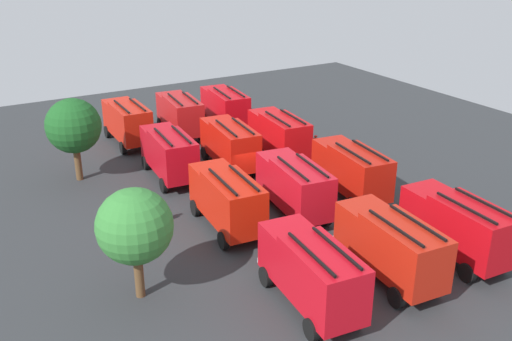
% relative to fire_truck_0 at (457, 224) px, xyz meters
% --- Properties ---
extents(ground_plane, '(65.03, 65.03, 0.00)m').
position_rel_fire_truck_0_xyz_m(ground_plane, '(14.31, 4.92, -2.15)').
color(ground_plane, '#2D3033').
extents(fire_truck_0, '(7.34, 3.12, 3.88)m').
position_rel_fire_truck_0_xyz_m(fire_truck_0, '(0.00, 0.00, 0.00)').
color(fire_truck_0, red).
rests_on(fire_truck_0, ground).
extents(fire_truck_1, '(7.44, 3.46, 3.88)m').
position_rel_fire_truck_0_xyz_m(fire_truck_1, '(9.62, -0.11, 0.00)').
color(fire_truck_1, red).
rests_on(fire_truck_1, ground).
extents(fire_truck_2, '(7.41, 3.35, 3.88)m').
position_rel_fire_truck_0_xyz_m(fire_truck_2, '(18.70, 0.16, 0.00)').
color(fire_truck_2, red).
rests_on(fire_truck_2, ground).
extents(fire_truck_3, '(7.44, 3.44, 3.88)m').
position_rel_fire_truck_0_xyz_m(fire_truck_3, '(28.03, 0.31, 0.00)').
color(fire_truck_3, red).
rests_on(fire_truck_3, ground).
extents(fire_truck_4, '(7.37, 3.23, 3.88)m').
position_rel_fire_truck_0_xyz_m(fire_truck_4, '(0.20, 4.86, 0.00)').
color(fire_truck_4, red).
rests_on(fire_truck_4, ground).
extents(fire_truck_5, '(7.46, 3.51, 3.88)m').
position_rel_fire_truck_0_xyz_m(fire_truck_5, '(9.37, 4.90, 0.00)').
color(fire_truck_5, red).
rests_on(fire_truck_5, ground).
extents(fire_truck_6, '(7.43, 3.41, 3.88)m').
position_rel_fire_truck_0_xyz_m(fire_truck_6, '(18.65, 4.78, 0.00)').
color(fire_truck_6, red).
rests_on(fire_truck_6, ground).
extents(fire_truck_7, '(7.42, 3.39, 3.88)m').
position_rel_fire_truck_0_xyz_m(fire_truck_7, '(28.10, 4.94, 0.00)').
color(fire_truck_7, red).
rests_on(fire_truck_7, ground).
extents(fire_truck_8, '(7.40, 3.33, 3.88)m').
position_rel_fire_truck_0_xyz_m(fire_truck_8, '(0.25, 10.00, 0.00)').
color(fire_truck_8, red).
rests_on(fire_truck_8, ground).
extents(fire_truck_9, '(7.38, 3.25, 3.88)m').
position_rel_fire_truck_0_xyz_m(fire_truck_9, '(9.78, 9.71, 0.00)').
color(fire_truck_9, red).
rests_on(fire_truck_9, ground).
extents(fire_truck_10, '(7.38, 3.26, 3.88)m').
position_rel_fire_truck_0_xyz_m(fire_truck_10, '(19.17, 9.70, 0.00)').
color(fire_truck_10, red).
rests_on(fire_truck_10, ground).
extents(fire_truck_11, '(7.27, 2.92, 3.88)m').
position_rel_fire_truck_0_xyz_m(fire_truck_11, '(28.36, 9.84, 0.00)').
color(fire_truck_11, red).
rests_on(fire_truck_11, ground).
extents(firefighter_0, '(0.44, 0.48, 1.60)m').
position_rel_fire_truck_0_xyz_m(firefighter_0, '(30.33, -3.46, -1.27)').
color(firefighter_0, black).
rests_on(firefighter_0, ground).
extents(firefighter_1, '(0.46, 0.47, 1.65)m').
position_rel_fire_truck_0_xyz_m(firefighter_1, '(17.87, -3.02, -1.23)').
color(firefighter_1, black).
rests_on(firefighter_1, ground).
extents(firefighter_2, '(0.40, 0.48, 1.69)m').
position_rel_fire_truck_0_xyz_m(firefighter_2, '(31.01, 6.96, -1.21)').
color(firefighter_2, black).
rests_on(firefighter_2, ground).
extents(firefighter_3, '(0.44, 0.28, 1.71)m').
position_rel_fire_truck_0_xyz_m(firefighter_3, '(12.57, 13.45, -1.19)').
color(firefighter_3, black).
rests_on(firefighter_3, ground).
extents(firefighter_4, '(0.43, 0.30, 1.84)m').
position_rel_fire_truck_0_xyz_m(firefighter_4, '(10.15, -2.34, -1.11)').
color(firefighter_4, black).
rests_on(firefighter_4, ground).
extents(tree_0, '(3.90, 3.90, 6.04)m').
position_rel_fire_truck_0_xyz_m(tree_0, '(5.50, 17.07, 1.91)').
color(tree_0, brown).
rests_on(tree_0, ground).
extents(tree_1, '(4.10, 4.10, 6.35)m').
position_rel_fire_truck_0_xyz_m(tree_1, '(22.54, 15.75, 2.12)').
color(tree_1, brown).
rests_on(tree_1, ground).
extents(traffic_cone_0, '(0.48, 0.48, 0.69)m').
position_rel_fire_truck_0_xyz_m(traffic_cone_0, '(4.47, 1.50, -1.81)').
color(traffic_cone_0, '#F2600C').
rests_on(traffic_cone_0, ground).
extents(traffic_cone_1, '(0.51, 0.51, 0.72)m').
position_rel_fire_truck_0_xyz_m(traffic_cone_1, '(5.91, -2.88, -1.79)').
color(traffic_cone_1, '#F2600C').
rests_on(traffic_cone_1, ground).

